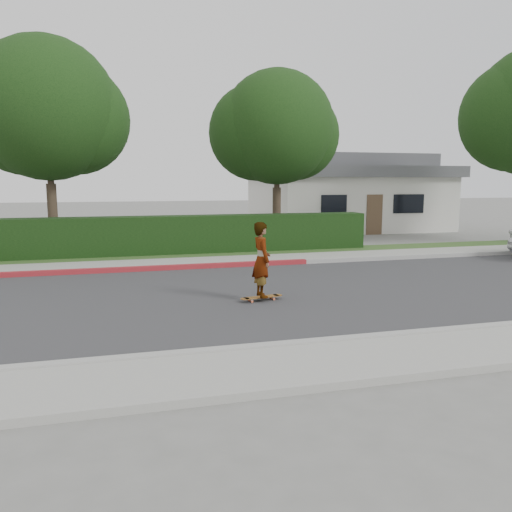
% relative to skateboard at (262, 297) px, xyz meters
% --- Properties ---
extents(ground, '(120.00, 120.00, 0.00)m').
position_rel_skateboard_xyz_m(ground, '(1.89, 0.65, -0.09)').
color(ground, slate).
rests_on(ground, ground).
extents(road, '(60.00, 8.00, 0.01)m').
position_rel_skateboard_xyz_m(road, '(1.89, 0.65, -0.09)').
color(road, '#2D2D30').
rests_on(road, ground).
extents(curb_near, '(60.00, 0.20, 0.15)m').
position_rel_skateboard_xyz_m(curb_near, '(1.89, -3.45, -0.02)').
color(curb_near, '#9E9E99').
rests_on(curb_near, ground).
extents(sidewalk_near, '(60.00, 1.60, 0.12)m').
position_rel_skateboard_xyz_m(sidewalk_near, '(1.89, -4.35, -0.03)').
color(sidewalk_near, gray).
rests_on(sidewalk_near, ground).
extents(curb_far, '(60.00, 0.20, 0.15)m').
position_rel_skateboard_xyz_m(curb_far, '(1.89, 4.75, -0.02)').
color(curb_far, '#9E9E99').
rests_on(curb_far, ground).
extents(curb_red_section, '(12.00, 0.21, 0.15)m').
position_rel_skateboard_xyz_m(curb_red_section, '(-3.11, 4.75, -0.02)').
color(curb_red_section, maroon).
rests_on(curb_red_section, ground).
extents(sidewalk_far, '(60.00, 1.60, 0.12)m').
position_rel_skateboard_xyz_m(sidewalk_far, '(1.89, 5.65, -0.03)').
color(sidewalk_far, gray).
rests_on(sidewalk_far, ground).
extents(planting_strip, '(60.00, 1.60, 0.10)m').
position_rel_skateboard_xyz_m(planting_strip, '(1.89, 7.25, -0.04)').
color(planting_strip, '#2D4C1E').
rests_on(planting_strip, ground).
extents(hedge, '(15.00, 1.00, 1.50)m').
position_rel_skateboard_xyz_m(hedge, '(-1.11, 7.85, 0.66)').
color(hedge, black).
rests_on(hedge, ground).
extents(tree_left, '(5.99, 5.21, 8.00)m').
position_rel_skateboard_xyz_m(tree_left, '(-5.63, 9.34, 5.17)').
color(tree_left, '#33261C').
rests_on(tree_left, ground).
extents(tree_center, '(5.66, 4.84, 7.44)m').
position_rel_skateboard_xyz_m(tree_center, '(3.37, 9.84, 4.81)').
color(tree_center, '#33261C').
rests_on(tree_center, ground).
extents(house, '(10.60, 8.60, 4.30)m').
position_rel_skateboard_xyz_m(house, '(9.89, 16.65, 2.00)').
color(house, beige).
rests_on(house, ground).
extents(skateboard, '(1.08, 0.40, 0.10)m').
position_rel_skateboard_xyz_m(skateboard, '(0.00, 0.00, 0.00)').
color(skateboard, '#E7683F').
rests_on(skateboard, ground).
extents(skateboarder, '(0.46, 0.66, 1.76)m').
position_rel_skateboard_xyz_m(skateboarder, '(0.00, -0.00, 0.89)').
color(skateboarder, white).
rests_on(skateboarder, skateboard).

